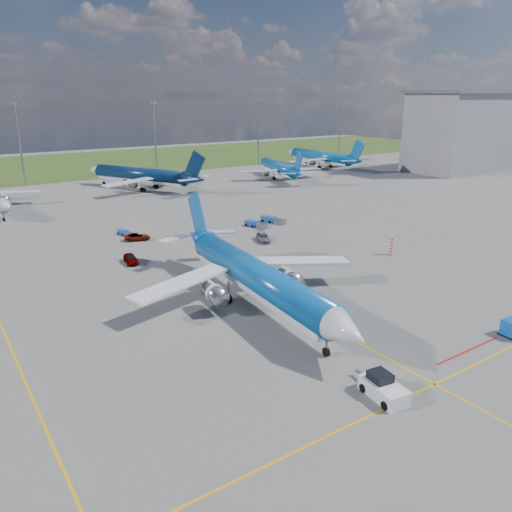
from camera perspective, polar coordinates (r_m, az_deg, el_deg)
ground at (r=60.48m, az=4.41°, el=-5.99°), size 400.00×400.00×0.00m
grass_strip at (r=197.67m, az=-24.06°, el=9.27°), size 400.00×80.00×0.01m
taxiway_lines at (r=82.60m, az=-7.50°, el=0.53°), size 60.25×160.00×0.02m
floodlight_masts at (r=159.90m, az=-18.24°, el=12.76°), size 202.20×0.50×22.70m
terminal_building at (r=186.28m, az=22.79°, el=13.05°), size 42.00×22.00×26.00m
warning_post at (r=82.61m, az=15.20°, el=1.13°), size 0.50×0.50×3.00m
bg_jet_n at (r=141.01m, az=-12.94°, el=7.46°), size 47.77×52.30×11.09m
bg_jet_ne at (r=156.21m, az=2.57°, el=8.87°), size 37.13×42.97×9.57m
bg_jet_ene at (r=181.75m, az=7.32°, el=10.02°), size 32.21×41.91×10.85m
main_airliner at (r=60.98m, az=0.11°, el=-5.73°), size 35.47×44.53×10.97m
pushback_tug at (r=44.96m, az=14.32°, el=-14.41°), size 2.82×6.13×2.04m
service_car_a at (r=78.32m, az=-14.13°, el=-0.29°), size 2.36×4.48×1.45m
service_car_b at (r=90.46m, az=-13.41°, el=2.13°), size 4.96×3.62×1.25m
service_car_c at (r=87.48m, az=0.82°, el=2.14°), size 3.65×5.20×1.40m
baggage_tug_w at (r=97.13m, az=-0.08°, el=3.63°), size 2.46×5.07×1.10m
baggage_tug_c at (r=94.38m, az=-14.71°, el=2.57°), size 1.71×4.36×0.95m
baggage_tug_e at (r=100.49m, az=1.88°, el=4.14°), size 3.00×5.60×1.22m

